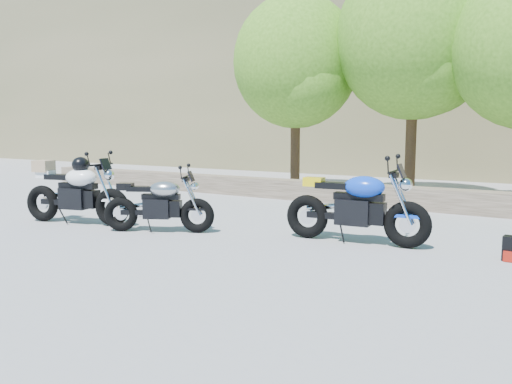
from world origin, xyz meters
The scene contains 7 objects.
ground centered at (0.00, 0.00, 0.00)m, with size 90.00×90.00×0.00m, color #939298.
stone_wall centered at (0.00, 5.50, 0.25)m, with size 22.00×0.55×0.50m, color brown.
tree_decid_left centered at (-2.39, 7.14, 3.63)m, with size 3.67×3.67×5.62m.
tree_decid_mid centered at (0.91, 7.54, 4.04)m, with size 4.08×4.08×6.24m.
silver_bike centered at (-1.41, 0.39, 0.48)m, with size 1.81×1.05×0.99m.
white_bike centered at (-3.32, 0.10, 0.63)m, with size 2.28×0.88×1.28m.
blue_bike centered at (1.78, 1.46, 0.57)m, with size 2.33×0.74×1.17m.
Camera 1 is at (4.72, -5.84, 1.72)m, focal length 35.00 mm.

